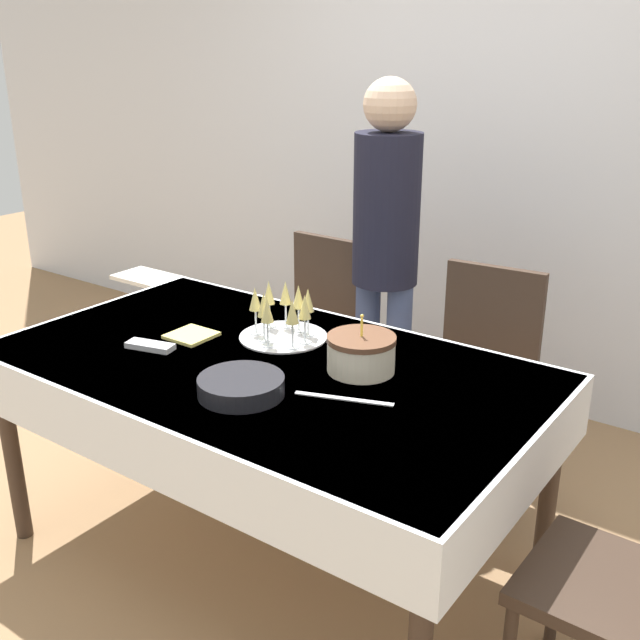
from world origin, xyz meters
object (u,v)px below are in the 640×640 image
(plate_stack_main, at_px, (241,386))
(dining_chair_far_right, at_px, (479,376))
(birthday_cake, at_px, (361,353))
(champagne_tray, at_px, (283,313))
(person_standing, at_px, (386,238))
(dining_chair_far_left, at_px, (316,333))
(high_chair, at_px, (164,316))

(plate_stack_main, bearing_deg, dining_chair_far_right, 74.48)
(birthday_cake, height_order, champagne_tray, birthday_cake)
(dining_chair_far_right, height_order, person_standing, person_standing)
(dining_chair_far_left, relative_size, plate_stack_main, 3.61)
(high_chair, bearing_deg, champagne_tray, -21.98)
(birthday_cake, distance_m, plate_stack_main, 0.41)
(dining_chair_far_right, distance_m, plate_stack_main, 1.15)
(dining_chair_far_right, bearing_deg, champagne_tray, -126.99)
(plate_stack_main, bearing_deg, birthday_cake, 61.07)
(birthday_cake, xyz_separation_m, high_chair, (-1.50, 0.53, -0.35))
(champagne_tray, height_order, person_standing, person_standing)
(champagne_tray, bearing_deg, dining_chair_far_left, 116.47)
(dining_chair_far_right, bearing_deg, high_chair, -173.27)
(dining_chair_far_right, height_order, plate_stack_main, dining_chair_far_right)
(dining_chair_far_left, xyz_separation_m, dining_chair_far_right, (0.80, -0.00, 0.00))
(plate_stack_main, bearing_deg, champagne_tray, 112.99)
(dining_chair_far_right, xyz_separation_m, birthday_cake, (-0.10, -0.72, 0.32))
(dining_chair_far_left, xyz_separation_m, champagne_tray, (0.32, -0.64, 0.36))
(birthday_cake, bearing_deg, high_chair, 160.47)
(person_standing, bearing_deg, birthday_cake, -63.77)
(dining_chair_far_right, distance_m, champagne_tray, 0.88)
(dining_chair_far_left, xyz_separation_m, person_standing, (0.31, 0.08, 0.48))
(person_standing, bearing_deg, dining_chair_far_right, -8.87)
(dining_chair_far_right, distance_m, person_standing, 0.69)
(plate_stack_main, relative_size, high_chair, 0.37)
(person_standing, bearing_deg, dining_chair_far_left, -165.81)
(dining_chair_far_left, bearing_deg, high_chair, -166.71)
(birthday_cake, distance_m, high_chair, 1.63)
(birthday_cake, xyz_separation_m, champagne_tray, (-0.38, 0.08, 0.03))
(dining_chair_far_left, relative_size, champagne_tray, 2.99)
(birthday_cake, distance_m, person_standing, 0.90)
(birthday_cake, height_order, person_standing, person_standing)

